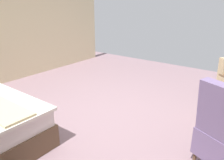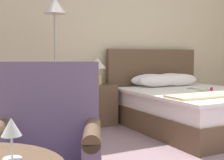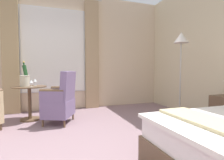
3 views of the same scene
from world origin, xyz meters
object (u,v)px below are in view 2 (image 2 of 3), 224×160
Objects in this scene: bed at (190,105)px; floor_lamp_brass at (55,25)px; wine_glass_near_bucket at (11,129)px; nightstand at (97,105)px; bedside_lamp at (97,67)px.

bed is 2.24m from floor_lamp_brass.
wine_glass_near_bucket is at bearing -140.04° from bed.
nightstand is at bearing 27.92° from floor_lamp_brass.
nightstand is (-1.14, 0.79, -0.02)m from bed.
wine_glass_near_bucket is at bearing -109.49° from floor_lamp_brass.
nightstand is at bearing 0.00° from bedside_lamp.
floor_lamp_brass is at bearing 168.45° from bed.
bedside_lamp is 3.67m from wine_glass_near_bucket.
bed is 3.81m from wine_glass_near_bucket.
floor_lamp_brass is 12.32× the size of wine_glass_near_bucket.
nightstand is 1.43m from floor_lamp_brass.
wine_glass_near_bucket is (-2.89, -2.43, 0.49)m from bed.
bed is 1.49m from bedside_lamp.
wine_glass_near_bucket is at bearing -118.66° from bedside_lamp.
floor_lamp_brass is (-0.76, -0.40, 0.56)m from bedside_lamp.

